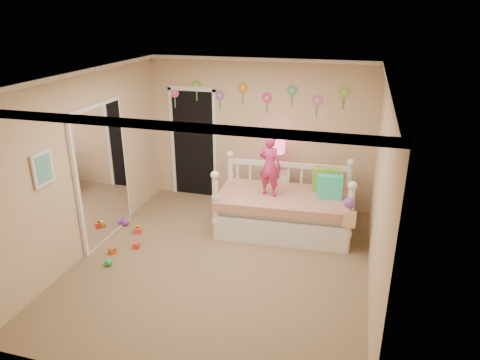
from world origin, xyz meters
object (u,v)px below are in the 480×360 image
(child, at_px, (270,166))
(nightstand, at_px, (275,191))
(daybed, at_px, (284,198))
(table_lamp, at_px, (276,149))

(child, height_order, nightstand, child)
(daybed, distance_m, child, 0.60)
(daybed, bearing_deg, child, -164.97)
(child, distance_m, nightstand, 1.10)
(child, relative_size, nightstand, 1.35)
(daybed, bearing_deg, table_lamp, 108.05)
(daybed, height_order, child, child)
(daybed, xyz_separation_m, nightstand, (-0.28, 0.72, -0.21))
(nightstand, distance_m, table_lamp, 0.78)
(daybed, xyz_separation_m, child, (-0.23, -0.08, 0.55))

